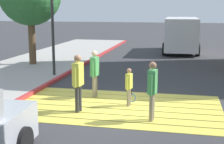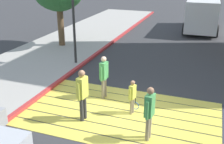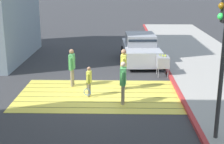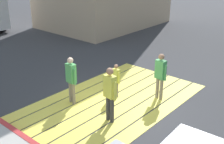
{
  "view_description": "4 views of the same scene",
  "coord_description": "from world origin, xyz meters",
  "px_view_note": "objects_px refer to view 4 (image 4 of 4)",
  "views": [
    {
      "loc": [
        1.99,
        -9.91,
        3.06
      ],
      "look_at": [
        -0.3,
        0.65,
        0.97
      ],
      "focal_mm": 53.88,
      "sensor_mm": 36.0,
      "label": 1
    },
    {
      "loc": [
        2.52,
        -7.76,
        4.75
      ],
      "look_at": [
        -0.59,
        0.77,
        1.14
      ],
      "focal_mm": 44.52,
      "sensor_mm": 36.0,
      "label": 2
    },
    {
      "loc": [
        -0.82,
        12.29,
        4.51
      ],
      "look_at": [
        -0.55,
        0.07,
        0.98
      ],
      "focal_mm": 52.32,
      "sensor_mm": 36.0,
      "label": 3
    },
    {
      "loc": [
        -6.62,
        -5.68,
        4.64
      ],
      "look_at": [
        0.49,
        0.46,
        0.8
      ],
      "focal_mm": 46.15,
      "sensor_mm": 36.0,
      "label": 4
    }
  ],
  "objects_px": {
    "pedestrian_adult_trailing": "(71,77)",
    "pedestrian_adult_side": "(110,91)",
    "pedestrian_adult_lead": "(160,73)",
    "pedestrian_child_with_racket": "(116,79)"
  },
  "relations": [
    {
      "from": "pedestrian_adult_lead",
      "to": "pedestrian_adult_side",
      "type": "bearing_deg",
      "value": 171.61
    },
    {
      "from": "pedestrian_adult_trailing",
      "to": "pedestrian_adult_side",
      "type": "xyz_separation_m",
      "value": [
        -0.04,
        -1.71,
        0.06
      ]
    },
    {
      "from": "pedestrian_adult_trailing",
      "to": "pedestrian_child_with_racket",
      "type": "distance_m",
      "value": 1.57
    },
    {
      "from": "pedestrian_adult_lead",
      "to": "pedestrian_adult_side",
      "type": "distance_m",
      "value": 2.22
    },
    {
      "from": "pedestrian_adult_side",
      "to": "pedestrian_child_with_racket",
      "type": "bearing_deg",
      "value": 34.01
    },
    {
      "from": "pedestrian_adult_side",
      "to": "pedestrian_child_with_racket",
      "type": "distance_m",
      "value": 1.68
    },
    {
      "from": "pedestrian_adult_lead",
      "to": "pedestrian_adult_side",
      "type": "relative_size",
      "value": 0.95
    },
    {
      "from": "pedestrian_adult_side",
      "to": "pedestrian_child_with_racket",
      "type": "xyz_separation_m",
      "value": [
        1.36,
        0.92,
        -0.33
      ]
    },
    {
      "from": "pedestrian_adult_trailing",
      "to": "pedestrian_child_with_racket",
      "type": "relative_size",
      "value": 1.34
    },
    {
      "from": "pedestrian_adult_lead",
      "to": "pedestrian_child_with_racket",
      "type": "bearing_deg",
      "value": 123.87
    }
  ]
}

